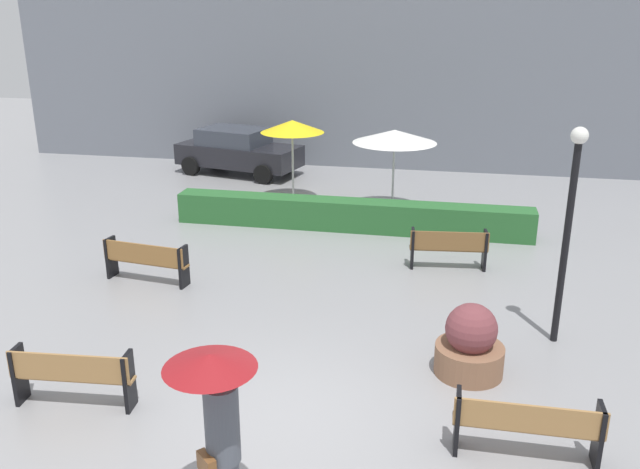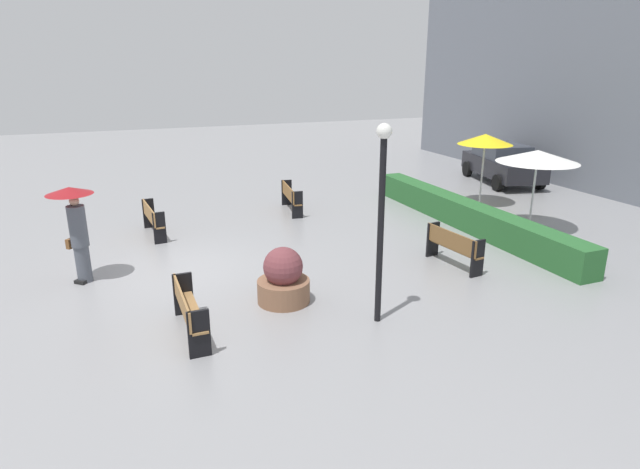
% 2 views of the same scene
% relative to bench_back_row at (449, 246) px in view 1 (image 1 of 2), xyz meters
% --- Properties ---
extents(ground_plane, '(60.00, 60.00, 0.00)m').
position_rel_bench_back_row_xyz_m(ground_plane, '(-2.18, -6.11, -0.53)').
color(ground_plane, gray).
extents(bench_back_row, '(1.72, 0.53, 0.89)m').
position_rel_bench_back_row_xyz_m(bench_back_row, '(0.00, 0.00, 0.00)').
color(bench_back_row, brown).
rests_on(bench_back_row, ground).
extents(bench_near_right, '(1.86, 0.38, 0.86)m').
position_rel_bench_back_row_xyz_m(bench_near_right, '(1.09, -6.47, -0.02)').
color(bench_near_right, '#9E7242').
rests_on(bench_near_right, ground).
extents(bench_near_left, '(1.81, 0.48, 0.89)m').
position_rel_bench_back_row_xyz_m(bench_near_left, '(-5.23, -6.52, 0.00)').
color(bench_near_left, '#9E7242').
rests_on(bench_near_left, ground).
extents(bench_far_left, '(1.90, 0.59, 0.88)m').
position_rel_bench_back_row_xyz_m(bench_far_left, '(-6.23, -2.02, -0.00)').
color(bench_far_left, olive).
rests_on(bench_far_left, ground).
extents(pedestrian_with_umbrella, '(0.99, 0.99, 2.18)m').
position_rel_bench_back_row_xyz_m(pedestrian_with_umbrella, '(-2.33, -8.32, 0.89)').
color(pedestrian_with_umbrella, '#4C515B').
rests_on(pedestrian_with_umbrella, ground).
extents(planter_pot, '(1.09, 1.09, 1.18)m').
position_rel_bench_back_row_xyz_m(planter_pot, '(0.41, -4.44, -0.03)').
color(planter_pot, brown).
rests_on(planter_pot, ground).
extents(lamp_post, '(0.28, 0.28, 3.75)m').
position_rel_bench_back_row_xyz_m(lamp_post, '(1.89, -3.03, 1.79)').
color(lamp_post, black).
rests_on(lamp_post, ground).
extents(patio_umbrella_yellow, '(1.83, 1.83, 2.46)m').
position_rel_bench_back_row_xyz_m(patio_umbrella_yellow, '(-4.58, 4.39, 1.75)').
color(patio_umbrella_yellow, silver).
rests_on(patio_umbrella_yellow, ground).
extents(patio_umbrella_white, '(2.29, 2.29, 2.38)m').
position_rel_bench_back_row_xyz_m(patio_umbrella_white, '(-1.61, 3.86, 1.67)').
color(patio_umbrella_white, silver).
rests_on(patio_umbrella_white, ground).
extents(hedge_strip, '(9.26, 0.70, 0.78)m').
position_rel_bench_back_row_xyz_m(hedge_strip, '(-2.54, 2.29, -0.14)').
color(hedge_strip, '#28602D').
rests_on(hedge_strip, ground).
extents(building_facade, '(28.00, 1.20, 10.57)m').
position_rel_bench_back_row_xyz_m(building_facade, '(-2.18, 9.89, 4.76)').
color(building_facade, slate).
rests_on(building_facade, ground).
extents(parked_car, '(4.49, 2.72, 1.57)m').
position_rel_bench_back_row_xyz_m(parked_car, '(-7.31, 7.58, 0.29)').
color(parked_car, black).
rests_on(parked_car, ground).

